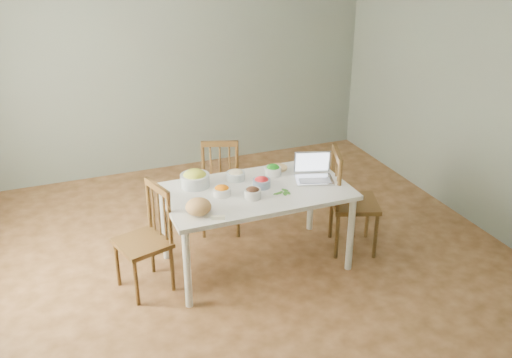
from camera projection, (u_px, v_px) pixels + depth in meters
name	position (u px, v px, depth m)	size (l,w,h in m)	color
floor	(245.00, 266.00, 5.24)	(5.00, 5.00, 0.00)	#462C11
wall_back	(170.00, 61.00, 6.78)	(5.00, 0.00, 2.70)	slate
wall_front	(437.00, 301.00, 2.56)	(5.00, 0.00, 2.70)	slate
wall_right	(486.00, 95.00, 5.51)	(0.00, 5.00, 2.70)	slate
dining_table	(256.00, 227.00, 5.13)	(1.61, 0.91, 0.75)	silver
chair_far	(220.00, 189.00, 5.67)	(0.40, 0.38, 0.90)	#3D2814
chair_left	(142.00, 241.00, 4.74)	(0.41, 0.39, 0.93)	#3D2814
chair_right	(355.00, 201.00, 5.33)	(0.44, 0.42, 1.00)	#3D2814
bread_boule	(198.00, 207.00, 4.53)	(0.21, 0.21, 0.13)	#A97E48
butter_stick	(218.00, 217.00, 4.48)	(0.11, 0.03, 0.03)	#F2EFCC
bowl_squash	(195.00, 178.00, 5.00)	(0.26, 0.26, 0.15)	#C0CE30
bowl_carrot	(222.00, 190.00, 4.85)	(0.15, 0.15, 0.09)	orange
bowl_onion	(236.00, 175.00, 5.14)	(0.17, 0.17, 0.09)	beige
bowl_mushroom	(253.00, 193.00, 4.80)	(0.14, 0.14, 0.09)	#341D14
bowl_redpep	(262.00, 182.00, 4.99)	(0.16, 0.16, 0.09)	#C30E04
bowl_broccoli	(273.00, 170.00, 5.24)	(0.15, 0.15, 0.10)	#0C6312
flatbread	(277.00, 168.00, 5.37)	(0.19, 0.19, 0.02)	tan
basil_bunch	(281.00, 192.00, 4.90)	(0.18, 0.18, 0.02)	#25631B
laptop	(315.00, 169.00, 5.09)	(0.33, 0.27, 0.23)	#BCBCC3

